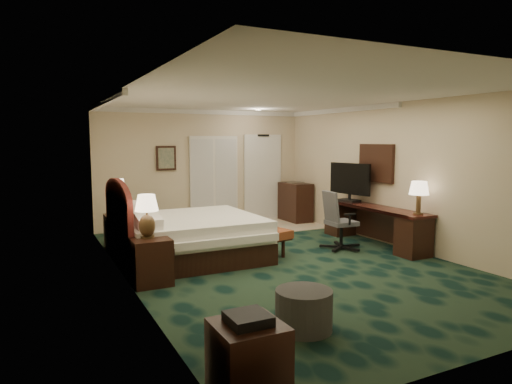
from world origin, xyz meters
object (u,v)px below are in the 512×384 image
bed (191,238)px  tv (350,183)px  bed_bench (258,239)px  lamp_near (147,216)px  nightstand_far (120,232)px  minibar (295,202)px  side_table (248,359)px  desk_chair (342,220)px  desk (373,225)px  ottoman (304,310)px  nightstand_near (150,261)px  lamp_far (117,197)px

bed → tv: bearing=2.6°
bed_bench → tv: (2.21, 0.23, 0.91)m
lamp_near → bed_bench: lamp_near is taller
nightstand_far → minibar: size_ratio=0.67×
tv → minibar: size_ratio=1.08×
bed → side_table: bed is taller
bed_bench → side_table: side_table is taller
bed_bench → desk_chair: desk_chair is taller
nightstand_far → desk: (4.43, -1.78, 0.05)m
side_table → desk_chair: size_ratio=0.53×
bed_bench → tv: tv is taller
desk_chair → ottoman: bearing=-129.9°
lamp_near → tv: (4.43, 1.20, 0.19)m
nightstand_far → nightstand_near: bearing=-89.9°
bed → minibar: 4.17m
bed → lamp_far: size_ratio=3.39×
bed → ottoman: 3.37m
desk → tv: bearing=91.2°
lamp_far → desk_chair: bearing=-27.1°
bed_bench → tv: 2.40m
lamp_near → desk_chair: 3.71m
bed → minibar: size_ratio=2.36×
desk_chair → lamp_far: bearing=156.1°
lamp_near → side_table: (0.04, -3.16, -0.66)m
bed → desk_chair: 2.77m
desk_chair → minibar: 3.01m
lamp_near → minibar: 5.58m
lamp_far → side_table: bearing=-89.5°
desk_chair → nightstand_near: bearing=-169.8°
lamp_near → ottoman: bearing=-64.7°
nightstand_near → desk: bearing=6.4°
nightstand_near → lamp_near: 0.63m
tv → desk_chair: size_ratio=0.94×
lamp_near → minibar: bearing=36.9°
ottoman → tv: tv is taller
nightstand_near → tv: bearing=15.5°
side_table → tv: 6.25m
bed → minibar: (3.48, 2.29, 0.12)m
nightstand_far → desk_chair: bearing=-26.7°
side_table → ottoman: bearing=38.6°
nightstand_near → desk: (4.42, 0.50, 0.05)m
nightstand_near → lamp_near: size_ratio=1.07×
bed_bench → desk_chair: bearing=-33.4°
bed_bench → desk: 2.29m
side_table → desk_chair: desk_chair is taller
ottoman → minibar: bearing=59.4°
nightstand_far → desk_chair: desk_chair is taller
lamp_near → minibar: (4.45, 3.34, -0.48)m
bed_bench → tv: bearing=-6.8°
lamp_near → tv: bearing=15.2°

